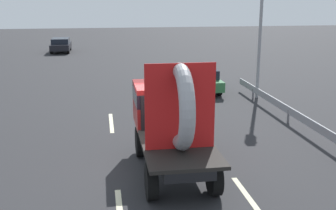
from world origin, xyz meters
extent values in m
plane|color=#28282B|center=(0.00, 0.00, 0.00)|extent=(120.00, 120.00, 0.00)
cylinder|color=black|center=(-0.50, 1.01, 0.50)|extent=(0.28, 1.00, 1.00)
cylinder|color=black|center=(1.20, 1.01, 0.50)|extent=(0.28, 1.00, 1.00)
cylinder|color=black|center=(-0.50, -2.15, 0.50)|extent=(0.28, 1.00, 1.00)
cylinder|color=black|center=(1.20, -2.15, 0.50)|extent=(0.28, 1.00, 1.00)
cube|color=black|center=(0.35, -0.59, 0.97)|extent=(1.30, 5.03, 0.25)
cube|color=maroon|center=(0.35, 1.01, 1.77)|extent=(2.00, 1.83, 1.35)
cube|color=black|center=(0.35, 0.96, 2.07)|extent=(2.02, 1.74, 0.44)
cube|color=black|center=(0.35, -1.51, 1.15)|extent=(2.00, 3.20, 0.10)
cube|color=black|center=(0.35, 0.04, 1.75)|extent=(1.80, 0.08, 1.10)
torus|color=#9E9EA3|center=(0.35, -1.66, 2.37)|extent=(0.41, 2.34, 2.34)
cube|color=red|center=(0.35, -1.66, 2.37)|extent=(1.90, 0.03, 2.34)
cylinder|color=black|center=(3.04, 11.69, 0.31)|extent=(0.21, 0.61, 0.61)
cylinder|color=black|center=(4.53, 11.69, 0.31)|extent=(0.21, 0.61, 0.61)
cylinder|color=black|center=(3.04, 9.12, 0.31)|extent=(0.21, 0.61, 0.61)
cylinder|color=black|center=(4.53, 9.12, 0.31)|extent=(0.21, 0.61, 0.61)
cube|color=#33723F|center=(3.78, 10.40, 0.57)|extent=(1.72, 4.02, 0.53)
cube|color=black|center=(3.78, 10.31, 1.07)|extent=(1.55, 2.25, 0.48)
cylinder|color=gray|center=(6.37, 8.34, 2.90)|extent=(0.16, 0.16, 5.80)
cube|color=gray|center=(6.05, 1.67, 0.55)|extent=(0.06, 16.97, 0.32)
cylinder|color=slate|center=(6.05, 3.79, 0.28)|extent=(0.10, 0.10, 0.55)
cylinder|color=slate|center=(6.05, 8.03, 0.28)|extent=(0.10, 0.10, 0.55)
cube|color=beige|center=(-1.37, -2.64, 0.00)|extent=(0.16, 2.30, 0.01)
cube|color=beige|center=(-1.37, 4.95, 0.00)|extent=(0.16, 2.79, 0.01)
cube|color=beige|center=(2.06, -2.44, 0.00)|extent=(0.16, 2.43, 0.01)
cube|color=beige|center=(2.06, 5.72, 0.00)|extent=(0.16, 2.93, 0.01)
cylinder|color=black|center=(-6.23, 30.35, 0.31)|extent=(0.21, 0.62, 0.62)
cylinder|color=black|center=(-4.72, 30.35, 0.31)|extent=(0.21, 0.62, 0.62)
cylinder|color=black|center=(-6.23, 27.75, 0.31)|extent=(0.21, 0.62, 0.62)
cylinder|color=black|center=(-4.72, 27.75, 0.31)|extent=(0.21, 0.62, 0.62)
cube|color=black|center=(-5.47, 29.05, 0.58)|extent=(1.74, 4.06, 0.53)
cube|color=black|center=(-5.47, 28.95, 1.08)|extent=(1.57, 2.28, 0.48)
camera|label=1|loc=(-1.66, -12.22, 5.22)|focal=44.79mm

